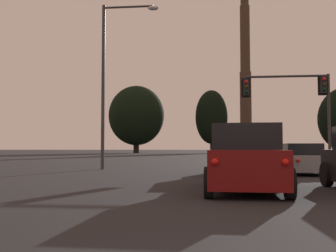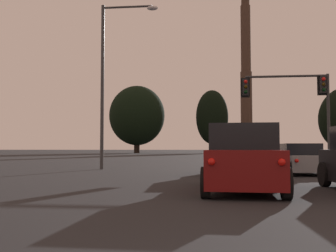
{
  "view_description": "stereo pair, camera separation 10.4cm",
  "coord_description": "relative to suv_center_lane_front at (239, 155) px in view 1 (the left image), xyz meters",
  "views": [
    {
      "loc": [
        -1.27,
        -2.84,
        1.2
      ],
      "look_at": [
        -5.61,
        38.29,
        3.55
      ],
      "focal_mm": 42.0,
      "sensor_mm": 36.0,
      "label": 1
    },
    {
      "loc": [
        -1.17,
        -2.83,
        1.2
      ],
      "look_at": [
        -5.61,
        38.29,
        3.55
      ],
      "focal_mm": 42.0,
      "sensor_mm": 36.0,
      "label": 2
    }
  ],
  "objects": [
    {
      "name": "treeline_far_left",
      "position": [
        -0.76,
        76.62,
        7.75
      ],
      "size": [
        7.68,
        6.91,
        15.12
      ],
      "color": "black",
      "rests_on": "ground_plane"
    },
    {
      "name": "sedan_right_lane_front",
      "position": [
        3.05,
        1.85,
        -0.23
      ],
      "size": [
        2.08,
        4.74,
        1.43
      ],
      "rotation": [
        0.0,
        0.0,
        0.02
      ],
      "color": "gray",
      "rests_on": "ground_plane"
    },
    {
      "name": "street_lamp",
      "position": [
        -6.94,
        4.58,
        4.91
      ],
      "size": [
        3.35,
        0.36,
        9.58
      ],
      "color": "#38383A",
      "rests_on": "ground_plane"
    },
    {
      "name": "smokestack",
      "position": [
        9.56,
        100.74,
        24.28
      ],
      "size": [
        5.46,
        5.46,
        64.41
      ],
      "color": "#3C2B22",
      "rests_on": "ground_plane"
    },
    {
      "name": "suv_center_lane_second",
      "position": [
        -0.3,
        -6.01,
        0.0
      ],
      "size": [
        2.29,
        4.97,
        1.86
      ],
      "rotation": [
        0.0,
        0.0,
        -0.04
      ],
      "color": "maroon",
      "rests_on": "ground_plane"
    },
    {
      "name": "traffic_light_overhead_right",
      "position": [
        4.19,
        7.2,
        3.5
      ],
      "size": [
        5.44,
        0.5,
        5.75
      ],
      "color": "#2D2D30",
      "rests_on": "ground_plane"
    },
    {
      "name": "treeline_center_left",
      "position": [
        -19.18,
        77.63,
        8.36
      ],
      "size": [
        13.68,
        12.32,
        16.62
      ],
      "color": "black",
      "rests_on": "ground_plane"
    },
    {
      "name": "suv_center_lane_front",
      "position": [
        0.0,
        0.0,
        0.0
      ],
      "size": [
        2.33,
        4.99,
        1.86
      ],
      "rotation": [
        0.0,
        0.0,
        0.05
      ],
      "color": "black",
      "rests_on": "ground_plane"
    }
  ]
}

